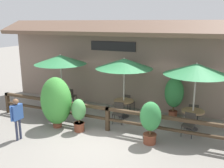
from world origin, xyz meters
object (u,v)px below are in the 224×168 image
chair_far_streetside (189,123)px  chair_middle_wallside (128,102)px  dining_table_middle (124,104)px  potted_plant_small_flowering (79,113)px  potted_plant_broad_leaf (56,101)px  patio_umbrella_near (60,60)px  patio_umbrella_far (196,69)px  chair_near_wallside (71,95)px  patio_umbrella_middle (124,63)px  potted_plant_entrance_palm (174,94)px  chair_far_wallside (193,112)px  pedestrian (17,114)px  chair_middle_streetside (118,112)px  chair_near_streetside (54,103)px  potted_plant_tall_tropical (150,119)px  dining_table_far (193,114)px  dining_table_near (62,96)px

chair_far_streetside → chair_middle_wallside: bearing=161.2°
dining_table_middle → potted_plant_small_flowering: bearing=-116.3°
chair_middle_wallside → potted_plant_broad_leaf: size_ratio=0.41×
patio_umbrella_near → patio_umbrella_far: same height
potted_plant_small_flowering → dining_table_middle: bearing=63.7°
chair_near_wallside → patio_umbrella_middle: 3.71m
chair_near_wallside → potted_plant_small_flowering: 3.38m
patio_umbrella_near → dining_table_middle: patio_umbrella_near is taller
chair_near_wallside → chair_middle_wallside: same height
patio_umbrella_near → patio_umbrella_middle: bearing=2.0°
patio_umbrella_middle → chair_middle_wallside: bearing=94.0°
dining_table_middle → potted_plant_entrance_palm: size_ratio=0.49×
chair_far_wallside → pedestrian: bearing=29.1°
chair_far_wallside → potted_plant_small_flowering: bearing=26.0°
potted_plant_small_flowering → pedestrian: bearing=-137.2°
potted_plant_entrance_palm → chair_far_wallside: bearing=-23.5°
potted_plant_entrance_palm → patio_umbrella_far: bearing=-48.0°
chair_middle_streetside → patio_umbrella_middle: bearing=83.9°
potted_plant_broad_leaf → patio_umbrella_middle: bearing=46.0°
patio_umbrella_middle → chair_far_wallside: (2.92, 0.48, -1.94)m
chair_near_wallside → chair_far_streetside: bearing=159.5°
chair_near_streetside → chair_middle_wallside: (3.12, 1.49, 0.00)m
patio_umbrella_near → chair_near_wallside: size_ratio=3.13×
chair_middle_wallside → potted_plant_tall_tropical: bearing=136.9°
patio_umbrella_middle → chair_far_wallside: size_ratio=3.13×
chair_middle_streetside → potted_plant_tall_tropical: 2.19m
chair_near_streetside → chair_middle_streetside: size_ratio=1.00×
patio_umbrella_near → chair_middle_streetside: (3.20, -0.61, -1.94)m
potted_plant_small_flowering → potted_plant_broad_leaf: bearing=-179.2°
chair_near_streetside → pedestrian: pedestrian is taller
potted_plant_tall_tropical → dining_table_middle: bearing=130.9°
patio_umbrella_near → chair_near_wallside: 2.05m
patio_umbrella_near → chair_near_wallside: (0.05, 0.66, -1.94)m
patio_umbrella_middle → dining_table_far: patio_umbrella_middle is taller
chair_middle_streetside → dining_table_far: chair_middle_streetside is taller
patio_umbrella_near → chair_near_streetside: 2.05m
chair_near_streetside → potted_plant_entrance_palm: size_ratio=0.47×
chair_near_streetside → potted_plant_broad_leaf: (1.11, -1.35, 0.62)m
chair_middle_streetside → dining_table_far: size_ratio=0.97×
chair_middle_streetside → patio_umbrella_near: bearing=160.8°
dining_table_near → chair_near_wallside: 0.68m
dining_table_near → chair_near_streetside: (0.01, -0.66, -0.14)m
chair_far_wallside → potted_plant_entrance_palm: bearing=-30.7°
patio_umbrella_far → potted_plant_small_flowering: patio_umbrella_far is taller
dining_table_near → potted_plant_broad_leaf: size_ratio=0.43×
patio_umbrella_middle → potted_plant_entrance_palm: bearing=23.2°
patio_umbrella_middle → chair_far_streetside: (2.90, -0.81, -1.94)m
chair_near_streetside → patio_umbrella_near: bearing=104.5°
patio_umbrella_near → dining_table_far: patio_umbrella_near is taller
dining_table_far → chair_near_wallside: bearing=173.3°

